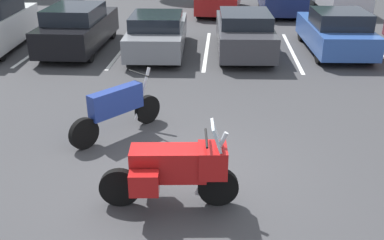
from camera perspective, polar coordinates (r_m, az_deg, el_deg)
The scene contains 8 objects.
ground at distance 8.05m, azimuth -0.08°, elevation -7.31°, with size 44.00×44.00×0.10m, color #38383A.
motorcycle_touring at distance 6.90m, azimuth -2.24°, elevation -6.19°, with size 2.21×0.99×1.43m.
motorcycle_second at distance 9.33m, azimuth -9.62°, elevation 1.54°, with size 1.56×1.87×1.29m.
parking_stripes at distance 15.82m, azimuth -3.52°, elevation 9.12°, with size 20.85×5.01×0.01m.
car_black at distance 16.11m, azimuth -14.49°, elevation 11.46°, with size 1.79×4.59×1.54m.
car_grey at distance 15.28m, azimuth -4.44°, elevation 11.12°, with size 1.96×4.50×1.37m.
car_charcoal at distance 15.33m, azimuth 6.71°, elevation 11.20°, with size 1.95×4.61×1.42m.
car_blue at distance 16.05m, azimuth 18.05°, elevation 10.79°, with size 2.00×4.30×1.47m.
Camera 1 is at (0.49, -6.82, 4.20)m, focal length 41.31 mm.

